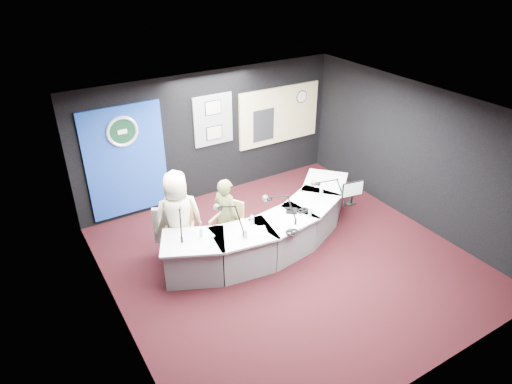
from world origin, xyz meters
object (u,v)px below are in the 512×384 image
broadcast_desk (270,229)px  person_woman (226,215)px  armchair_left (180,236)px  armchair_right (227,226)px  person_man (178,217)px

broadcast_desk → person_woman: 0.88m
armchair_left → person_woman: 0.90m
armchair_right → armchair_left: bearing=-134.0°
broadcast_desk → person_woman: person_woman is taller
person_woman → broadcast_desk: bearing=-136.0°
broadcast_desk → person_man: bearing=161.0°
armchair_left → person_woman: (0.84, -0.20, 0.27)m
broadcast_desk → person_woman: bearing=155.0°
armchair_left → armchair_right: armchair_right is taller
person_woman → person_man: bearing=55.5°
armchair_left → armchair_right: bearing=14.1°
person_man → person_woman: size_ratio=1.18×
broadcast_desk → person_woman: size_ratio=3.05×
armchair_right → person_woman: person_woman is taller
armchair_right → person_woman: 0.23m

